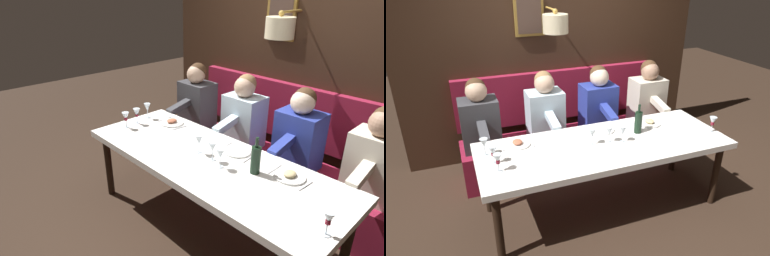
% 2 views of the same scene
% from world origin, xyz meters
% --- Properties ---
extents(ground_plane, '(12.00, 12.00, 0.00)m').
position_xyz_m(ground_plane, '(0.00, 0.00, 0.00)').
color(ground_plane, '#332319').
extents(dining_table, '(0.90, 2.39, 0.74)m').
position_xyz_m(dining_table, '(0.00, 0.00, 0.68)').
color(dining_table, white).
rests_on(dining_table, ground_plane).
extents(banquette_bench, '(0.52, 2.59, 0.45)m').
position_xyz_m(banquette_bench, '(0.89, 0.00, 0.23)').
color(banquette_bench, maroon).
rests_on(banquette_bench, ground_plane).
extents(back_wall_panel, '(0.59, 3.79, 2.90)m').
position_xyz_m(back_wall_panel, '(1.46, 0.00, 1.37)').
color(back_wall_panel, '#382316').
rests_on(back_wall_panel, ground_plane).
extents(diner_nearest, '(0.60, 0.40, 0.79)m').
position_xyz_m(diner_nearest, '(0.88, -1.01, 0.82)').
color(diner_nearest, beige).
rests_on(diner_nearest, banquette_bench).
extents(diner_near, '(0.60, 0.40, 0.79)m').
position_xyz_m(diner_near, '(0.88, -0.33, 0.82)').
color(diner_near, '#283893').
rests_on(diner_near, banquette_bench).
extents(diner_middle, '(0.60, 0.40, 0.79)m').
position_xyz_m(diner_middle, '(0.88, 0.33, 0.82)').
color(diner_middle, silver).
rests_on(diner_middle, banquette_bench).
extents(diner_far, '(0.60, 0.40, 0.79)m').
position_xyz_m(diner_far, '(0.88, 1.05, 0.82)').
color(diner_far, '#3D3D42').
rests_on(diner_far, banquette_bench).
extents(place_setting_0, '(0.24, 0.31, 0.05)m').
position_xyz_m(place_setting_0, '(0.23, -0.63, 0.75)').
color(place_setting_0, silver).
rests_on(place_setting_0, dining_table).
extents(place_setting_1, '(0.24, 0.32, 0.01)m').
position_xyz_m(place_setting_1, '(0.26, -0.10, 0.75)').
color(place_setting_1, silver).
rests_on(place_setting_1, dining_table).
extents(place_setting_2, '(0.24, 0.32, 0.05)m').
position_xyz_m(place_setting_2, '(0.26, 0.78, 0.75)').
color(place_setting_2, white).
rests_on(place_setting_2, dining_table).
extents(wine_glass_0, '(0.07, 0.07, 0.16)m').
position_xyz_m(wine_glass_0, '(-0.00, -0.05, 0.86)').
color(wine_glass_0, silver).
rests_on(wine_glass_0, dining_table).
extents(wine_glass_1, '(0.07, 0.07, 0.16)m').
position_xyz_m(wine_glass_1, '(0.01, 0.12, 0.86)').
color(wine_glass_1, silver).
rests_on(wine_glass_1, dining_table).
extents(wine_glass_2, '(0.07, 0.07, 0.16)m').
position_xyz_m(wine_glass_2, '(-0.17, -1.12, 0.86)').
color(wine_glass_2, silver).
rests_on(wine_glass_2, dining_table).
extents(wine_glass_3, '(0.07, 0.07, 0.16)m').
position_xyz_m(wine_glass_3, '(-0.14, 1.02, 0.86)').
color(wine_glass_3, silver).
rests_on(wine_glass_3, dining_table).
extents(wine_glass_4, '(0.07, 0.07, 0.16)m').
position_xyz_m(wine_glass_4, '(0.00, 1.04, 0.86)').
color(wine_glass_4, silver).
rests_on(wine_glass_4, dining_table).
extents(wine_glass_5, '(0.07, 0.07, 0.16)m').
position_xyz_m(wine_glass_5, '(0.17, 1.09, 0.86)').
color(wine_glass_5, silver).
rests_on(wine_glass_5, dining_table).
extents(wine_glass_6, '(0.07, 0.07, 0.16)m').
position_xyz_m(wine_glass_6, '(-0.04, -0.17, 0.86)').
color(wine_glass_6, silver).
rests_on(wine_glass_6, dining_table).
extents(wine_bottle, '(0.08, 0.08, 0.30)m').
position_xyz_m(wine_bottle, '(0.09, -0.41, 0.86)').
color(wine_bottle, black).
rests_on(wine_bottle, dining_table).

